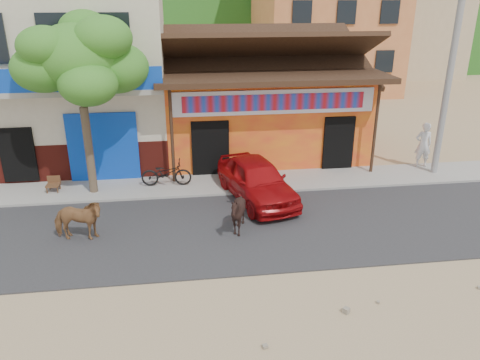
{
  "coord_description": "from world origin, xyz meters",
  "views": [
    {
      "loc": [
        -1.53,
        -9.83,
        6.58
      ],
      "look_at": [
        0.19,
        3.0,
        1.4
      ],
      "focal_mm": 35.0,
      "sensor_mm": 36.0,
      "label": 1
    }
  ],
  "objects_px": {
    "cow_dark": "(238,213)",
    "cow_tan": "(78,220)",
    "tree": "(84,107)",
    "utility_pole": "(451,67)",
    "scooter": "(166,173)",
    "red_car": "(257,180)",
    "cafe_chair_right": "(52,179)",
    "pedestrian": "(423,145)"
  },
  "relations": [
    {
      "from": "cafe_chair_right",
      "to": "scooter",
      "type": "bearing_deg",
      "value": 1.25
    },
    {
      "from": "scooter",
      "to": "pedestrian",
      "type": "height_order",
      "value": "pedestrian"
    },
    {
      "from": "pedestrian",
      "to": "cafe_chair_right",
      "type": "bearing_deg",
      "value": 9.98
    },
    {
      "from": "tree",
      "to": "utility_pole",
      "type": "xyz_separation_m",
      "value": [
        12.8,
        0.2,
        1.0
      ]
    },
    {
      "from": "red_car",
      "to": "cafe_chair_right",
      "type": "height_order",
      "value": "red_car"
    },
    {
      "from": "cow_dark",
      "to": "pedestrian",
      "type": "xyz_separation_m",
      "value": [
        7.97,
        4.45,
        0.36
      ]
    },
    {
      "from": "utility_pole",
      "to": "cow_dark",
      "type": "distance_m",
      "value": 9.63
    },
    {
      "from": "cow_tan",
      "to": "scooter",
      "type": "bearing_deg",
      "value": -26.5
    },
    {
      "from": "scooter",
      "to": "tree",
      "type": "bearing_deg",
      "value": 98.58
    },
    {
      "from": "tree",
      "to": "scooter",
      "type": "bearing_deg",
      "value": 4.95
    },
    {
      "from": "tree",
      "to": "cow_dark",
      "type": "relative_size",
      "value": 4.81
    },
    {
      "from": "tree",
      "to": "utility_pole",
      "type": "relative_size",
      "value": 0.75
    },
    {
      "from": "cafe_chair_right",
      "to": "pedestrian",
      "type": "bearing_deg",
      "value": 3.81
    },
    {
      "from": "scooter",
      "to": "cafe_chair_right",
      "type": "xyz_separation_m",
      "value": [
        -3.93,
        -0.02,
        0.01
      ]
    },
    {
      "from": "scooter",
      "to": "cow_tan",
      "type": "bearing_deg",
      "value": 149.66
    },
    {
      "from": "cow_dark",
      "to": "pedestrian",
      "type": "bearing_deg",
      "value": 87.59
    },
    {
      "from": "tree",
      "to": "cow_tan",
      "type": "height_order",
      "value": "tree"
    },
    {
      "from": "cow_tan",
      "to": "red_car",
      "type": "distance_m",
      "value": 5.85
    },
    {
      "from": "cow_tan",
      "to": "red_car",
      "type": "relative_size",
      "value": 0.35
    },
    {
      "from": "cow_dark",
      "to": "pedestrian",
      "type": "height_order",
      "value": "pedestrian"
    },
    {
      "from": "cow_tan",
      "to": "red_car",
      "type": "xyz_separation_m",
      "value": [
        5.45,
        2.14,
        0.09
      ]
    },
    {
      "from": "cow_dark",
      "to": "scooter",
      "type": "bearing_deg",
      "value": 177.52
    },
    {
      "from": "scooter",
      "to": "pedestrian",
      "type": "relative_size",
      "value": 0.99
    },
    {
      "from": "pedestrian",
      "to": "scooter",
      "type": "bearing_deg",
      "value": 10.98
    },
    {
      "from": "cow_tan",
      "to": "cow_dark",
      "type": "height_order",
      "value": "cow_dark"
    },
    {
      "from": "tree",
      "to": "pedestrian",
      "type": "distance_m",
      "value": 12.81
    },
    {
      "from": "red_car",
      "to": "cow_tan",
      "type": "bearing_deg",
      "value": -172.67
    },
    {
      "from": "utility_pole",
      "to": "pedestrian",
      "type": "relative_size",
      "value": 4.44
    },
    {
      "from": "scooter",
      "to": "pedestrian",
      "type": "xyz_separation_m",
      "value": [
        10.07,
        0.68,
        0.43
      ]
    },
    {
      "from": "red_car",
      "to": "cafe_chair_right",
      "type": "bearing_deg",
      "value": 154.35
    },
    {
      "from": "red_car",
      "to": "pedestrian",
      "type": "distance_m",
      "value": 7.35
    },
    {
      "from": "red_car",
      "to": "cafe_chair_right",
      "type": "relative_size",
      "value": 4.37
    },
    {
      "from": "cow_tan",
      "to": "red_car",
      "type": "bearing_deg",
      "value": -61.12
    },
    {
      "from": "utility_pole",
      "to": "scooter",
      "type": "xyz_separation_m",
      "value": [
        -10.27,
        0.02,
        -3.53
      ]
    },
    {
      "from": "cow_tan",
      "to": "pedestrian",
      "type": "bearing_deg",
      "value": -63.66
    },
    {
      "from": "red_car",
      "to": "cafe_chair_right",
      "type": "xyz_separation_m",
      "value": [
        -6.97,
        1.43,
        -0.15
      ]
    },
    {
      "from": "cow_dark",
      "to": "cow_tan",
      "type": "bearing_deg",
      "value": -123.89
    },
    {
      "from": "cow_dark",
      "to": "pedestrian",
      "type": "distance_m",
      "value": 9.14
    },
    {
      "from": "utility_pole",
      "to": "scooter",
      "type": "bearing_deg",
      "value": 179.89
    },
    {
      "from": "utility_pole",
      "to": "cow_tan",
      "type": "relative_size",
      "value": 5.48
    },
    {
      "from": "utility_pole",
      "to": "cafe_chair_right",
      "type": "relative_size",
      "value": 8.4
    },
    {
      "from": "pedestrian",
      "to": "cafe_chair_right",
      "type": "height_order",
      "value": "pedestrian"
    }
  ]
}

